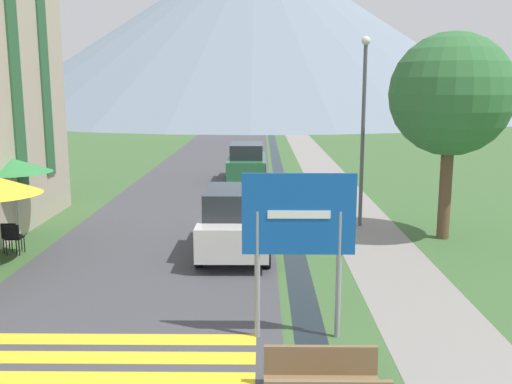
% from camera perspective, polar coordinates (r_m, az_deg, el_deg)
% --- Properties ---
extents(ground_plane, '(160.00, 160.00, 0.00)m').
position_cam_1_polar(ground_plane, '(25.39, -0.13, 0.37)').
color(ground_plane, '#3D6033').
extents(road, '(6.40, 60.00, 0.01)m').
position_cam_1_polar(road, '(35.39, -3.99, 3.23)').
color(road, '#424247').
rests_on(road, ground_plane).
extents(footpath, '(2.20, 60.00, 0.01)m').
position_cam_1_polar(footpath, '(35.43, 5.91, 3.20)').
color(footpath, gray).
rests_on(footpath, ground_plane).
extents(drainage_channel, '(0.60, 60.00, 0.00)m').
position_cam_1_polar(drainage_channel, '(35.29, 2.02, 3.22)').
color(drainage_channel, black).
rests_on(drainage_channel, ground_plane).
extents(crosswalk_marking, '(5.44, 1.84, 0.01)m').
position_cam_1_polar(crosswalk_marking, '(10.26, -16.00, -15.62)').
color(crosswalk_marking, yellow).
rests_on(crosswalk_marking, ground_plane).
extents(mountain_distant, '(83.88, 83.88, 27.39)m').
position_cam_1_polar(mountain_distant, '(95.72, -0.06, 16.01)').
color(mountain_distant, slate).
rests_on(mountain_distant, ground_plane).
extents(road_sign, '(1.98, 0.11, 3.00)m').
position_cam_1_polar(road_sign, '(9.98, 4.29, -3.73)').
color(road_sign, gray).
rests_on(road_sign, ground_plane).
extents(parked_car_near, '(1.88, 3.97, 1.82)m').
position_cam_1_polar(parked_car_near, '(15.30, -2.11, -2.92)').
color(parked_car_near, silver).
rests_on(parked_car_near, ground_plane).
extents(parked_car_far, '(1.86, 4.41, 1.82)m').
position_cam_1_polar(parked_car_far, '(27.27, -0.92, 3.01)').
color(parked_car_far, '#28663D').
rests_on(parked_car_far, ground_plane).
extents(cafe_chair_far_right, '(0.40, 0.40, 0.85)m').
position_cam_1_polar(cafe_chair_far_right, '(16.82, -23.33, -3.94)').
color(cafe_chair_far_right, black).
rests_on(cafe_chair_far_right, ground_plane).
extents(cafe_chair_far_left, '(0.40, 0.40, 0.85)m').
position_cam_1_polar(cafe_chair_far_left, '(16.62, -23.09, -4.09)').
color(cafe_chair_far_left, black).
rests_on(cafe_chair_far_left, ground_plane).
extents(cafe_umbrella_rear_green, '(2.13, 2.13, 2.40)m').
position_cam_1_polar(cafe_umbrella_rear_green, '(17.96, -23.02, 2.43)').
color(cafe_umbrella_rear_green, '#B7B2A8').
rests_on(cafe_umbrella_rear_green, ground_plane).
extents(streetlamp, '(0.28, 0.28, 5.98)m').
position_cam_1_polar(streetlamp, '(18.39, 10.69, 7.29)').
color(streetlamp, '#515156').
rests_on(streetlamp, ground_plane).
extents(tree_by_path, '(3.52, 3.52, 6.01)m').
position_cam_1_polar(tree_by_path, '(17.42, 18.93, 9.16)').
color(tree_by_path, brown).
rests_on(tree_by_path, ground_plane).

